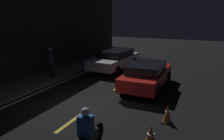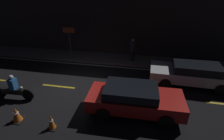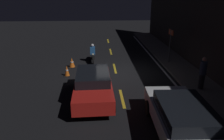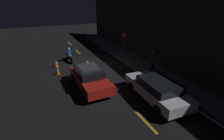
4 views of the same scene
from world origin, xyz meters
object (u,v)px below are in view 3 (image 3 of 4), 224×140
Objects in this scene: sedan_white at (182,118)px; pedestrian at (203,73)px; motorcycle at (93,54)px; traffic_cone_near at (72,63)px; shop_sign at (171,39)px; taxi_red at (93,85)px; traffic_cone_mid at (67,71)px.

pedestrian is at bearing -31.50° from sedan_white.
motorcycle reaches higher than traffic_cone_near.
traffic_cone_near is (-8.02, -4.71, -0.39)m from sedan_white.
pedestrian is 0.72× the size of shop_sign.
taxi_red is 1.97× the size of motorcycle.
sedan_white is (3.11, 3.17, -0.02)m from taxi_red.
traffic_cone_mid is at bearing -73.72° from shop_sign.
taxi_red is 6.27× the size of traffic_cone_near.
pedestrian is 4.80m from shop_sign.
shop_sign is at bearing 133.26° from taxi_red.
traffic_cone_near is (-4.91, -1.54, -0.41)m from taxi_red.
shop_sign is (0.83, 5.52, 1.26)m from motorcycle.
shop_sign is (-5.28, 5.39, 1.08)m from taxi_red.
shop_sign reaches higher than taxi_red.
motorcycle is (-9.22, -3.29, -0.16)m from sedan_white.
pedestrian is at bearing 58.67° from traffic_cone_near.
traffic_cone_mid is at bearing -30.53° from motorcycle.
traffic_cone_near is at bearing 32.54° from sedan_white.
taxi_red is 0.92× the size of sedan_white.
taxi_red is at bearing 47.66° from sedan_white.
sedan_white is 2.71× the size of pedestrian.
sedan_white is 2.15× the size of motorcycle.
pedestrian is (2.66, 7.28, 0.68)m from traffic_cone_mid.
taxi_red is 5.16m from traffic_cone_near.
motorcycle reaches higher than sedan_white.
traffic_cone_mid is 7.51m from shop_sign.
pedestrian reaches higher than motorcycle.
sedan_white reaches higher than traffic_cone_mid.
shop_sign reaches higher than pedestrian.
motorcycle is at bearing -179.97° from taxi_red.
motorcycle is at bearing -98.56° from shop_sign.
taxi_red is 7.62m from shop_sign.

